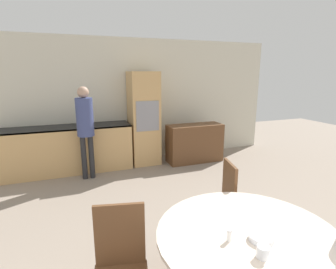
{
  "coord_description": "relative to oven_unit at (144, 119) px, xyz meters",
  "views": [
    {
      "loc": [
        -1.19,
        -0.34,
        1.89
      ],
      "look_at": [
        -0.01,
        2.81,
        1.1
      ],
      "focal_mm": 28.0,
      "sensor_mm": 36.0,
      "label": 1
    }
  ],
  "objects": [
    {
      "name": "wall_back",
      "position": [
        -0.22,
        0.34,
        0.34
      ],
      "size": [
        6.7,
        0.05,
        2.6
      ],
      "color": "beige",
      "rests_on": "ground_plane"
    },
    {
      "name": "kitchen_counter",
      "position": [
        -1.53,
        -0.01,
        -0.5
      ],
      "size": [
        2.4,
        0.6,
        0.9
      ],
      "color": "tan",
      "rests_on": "ground_plane"
    },
    {
      "name": "oven_unit",
      "position": [
        0.0,
        0.0,
        0.0
      ],
      "size": [
        0.58,
        0.59,
        1.92
      ],
      "color": "tan",
      "rests_on": "ground_plane"
    },
    {
      "name": "sideboard",
      "position": [
        1.04,
        -0.31,
        -0.55
      ],
      "size": [
        1.19,
        0.45,
        0.81
      ],
      "color": "brown",
      "rests_on": "ground_plane"
    },
    {
      "name": "dining_table",
      "position": [
        -0.27,
        -3.85,
        -0.41
      ],
      "size": [
        1.36,
        1.36,
        0.75
      ],
      "color": "brown",
      "rests_on": "ground_plane"
    },
    {
      "name": "chair_far_left",
      "position": [
        -1.17,
        -3.55,
        -0.43
      ],
      "size": [
        0.48,
        0.48,
        0.95
      ],
      "rotation": [
        0.0,
        0.0,
        6.07
      ],
      "color": "brown",
      "rests_on": "ground_plane"
    },
    {
      "name": "chair_far_right",
      "position": [
        0.05,
        -2.96,
        -0.43
      ],
      "size": [
        0.49,
        0.49,
        0.95
      ],
      "rotation": [
        0.0,
        0.0,
        4.46
      ],
      "color": "brown",
      "rests_on": "ground_plane"
    },
    {
      "name": "person_standing",
      "position": [
        -1.2,
        -0.49,
        0.09
      ],
      "size": [
        0.29,
        0.29,
        1.67
      ],
      "color": "#262628",
      "rests_on": "ground_plane"
    },
    {
      "name": "cup",
      "position": [
        -0.35,
        -4.1,
        -0.17
      ],
      "size": [
        0.08,
        0.08,
        0.08
      ],
      "color": "silver",
      "rests_on": "dining_table"
    },
    {
      "name": "bowl_near",
      "position": [
        -0.24,
        -3.95,
        -0.19
      ],
      "size": [
        0.17,
        0.17,
        0.04
      ],
      "color": "silver",
      "rests_on": "dining_table"
    },
    {
      "name": "salt_shaker",
      "position": [
        -0.46,
        -3.88,
        -0.17
      ],
      "size": [
        0.03,
        0.03,
        0.09
      ],
      "color": "white",
      "rests_on": "dining_table"
    }
  ]
}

